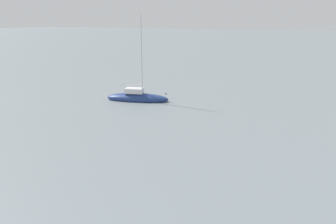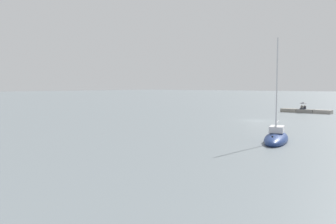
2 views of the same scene
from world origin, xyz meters
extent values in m
plane|color=slate|center=(0.00, 0.00, 0.00)|extent=(500.00, 500.00, 0.00)
cube|color=gray|center=(-2.95, -18.82, 0.32)|extent=(2.84, 1.60, 0.65)
cube|color=gray|center=(0.00, -18.82, 0.32)|extent=(2.84, 1.60, 0.65)
cube|color=gray|center=(2.95, -18.82, 0.32)|extent=(2.84, 1.60, 0.65)
cube|color=#1E2333|center=(0.21, -18.56, 0.73)|extent=(0.38, 0.43, 0.16)
cube|color=#232328|center=(0.20, -18.84, 0.91)|extent=(0.41, 0.24, 0.52)
sphere|color=tan|center=(0.20, -18.84, 1.26)|extent=(0.22, 0.22, 0.22)
cube|color=#1E2333|center=(0.77, -18.59, 0.73)|extent=(0.38, 0.43, 0.16)
cube|color=gray|center=(0.76, -18.87, 0.91)|extent=(0.41, 0.24, 0.52)
sphere|color=tan|center=(0.76, -18.87, 1.26)|extent=(0.22, 0.22, 0.22)
cylinder|color=black|center=(0.48, -18.81, 1.17)|extent=(0.02, 0.02, 1.05)
cone|color=black|center=(0.48, -18.81, 1.76)|extent=(1.27, 1.27, 0.22)
sphere|color=black|center=(0.48, -18.81, 1.90)|extent=(0.05, 0.05, 0.05)
ellipsoid|color=navy|center=(-9.67, 16.06, 0.24)|extent=(3.88, 6.98, 1.15)
cube|color=silver|center=(-9.56, 15.74, 1.08)|extent=(1.67, 2.14, 0.53)
cylinder|color=silver|center=(-9.83, 16.57, 4.84)|extent=(0.12, 0.12, 8.05)
cylinder|color=silver|center=(-9.47, 15.45, 1.68)|extent=(0.80, 2.26, 0.09)
sphere|color=black|center=(-10.61, 19.00, 0.86)|extent=(0.15, 0.15, 0.15)
camera|label=1|loc=(20.53, 36.24, 8.51)|focal=37.20mm
camera|label=2|loc=(-22.55, 46.00, 4.91)|focal=38.95mm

